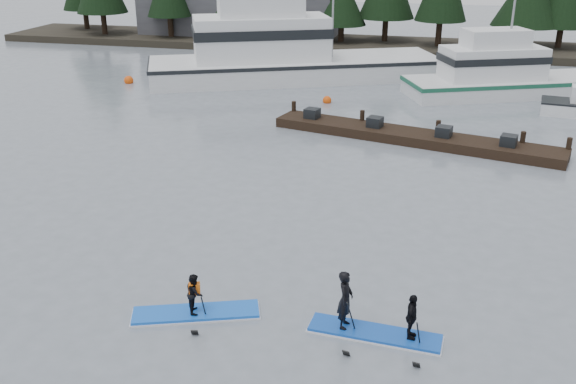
% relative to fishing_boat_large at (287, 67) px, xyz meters
% --- Properties ---
extents(ground, '(160.00, 160.00, 0.00)m').
position_rel_fishing_boat_large_xyz_m(ground, '(5.67, -28.54, -0.85)').
color(ground, slate).
rests_on(ground, ground).
extents(far_shore, '(70.00, 8.00, 0.60)m').
position_rel_fishing_boat_large_xyz_m(far_shore, '(5.67, 13.46, -0.55)').
color(far_shore, '#2D281E').
rests_on(far_shore, ground).
extents(treeline, '(60.00, 4.00, 8.00)m').
position_rel_fishing_boat_large_xyz_m(treeline, '(5.67, 13.46, -0.85)').
color(treeline, black).
rests_on(treeline, ground).
extents(waterfront_building, '(18.00, 6.00, 5.00)m').
position_rel_fishing_boat_large_xyz_m(waterfront_building, '(-8.33, 15.46, 1.65)').
color(waterfront_building, '#4C4C51').
rests_on(waterfront_building, ground).
extents(fishing_boat_large, '(20.30, 13.06, 10.92)m').
position_rel_fishing_boat_large_xyz_m(fishing_boat_large, '(0.00, 0.00, 0.00)').
color(fishing_boat_large, white).
rests_on(fishing_boat_large, ground).
extents(fishing_boat_medium, '(13.99, 9.00, 8.20)m').
position_rel_fishing_boat_large_xyz_m(fishing_boat_medium, '(14.58, -0.89, -0.27)').
color(fishing_boat_medium, white).
rests_on(fishing_boat_medium, ground).
extents(floating_dock, '(14.34, 5.30, 0.48)m').
position_rel_fishing_boat_large_xyz_m(floating_dock, '(9.41, -12.13, -0.61)').
color(floating_dock, black).
rests_on(floating_dock, ground).
extents(buoy_b, '(0.52, 0.52, 0.52)m').
position_rel_fishing_boat_large_xyz_m(buoy_b, '(3.92, -5.68, -0.85)').
color(buoy_b, '#E44C0B').
rests_on(buoy_b, ground).
extents(buoy_c, '(0.60, 0.60, 0.60)m').
position_rel_fishing_boat_large_xyz_m(buoy_c, '(18.59, -0.62, -0.85)').
color(buoy_c, '#E44C0B').
rests_on(buoy_c, ground).
extents(buoy_a, '(0.63, 0.63, 0.63)m').
position_rel_fishing_boat_large_xyz_m(buoy_a, '(-10.11, -3.69, -0.85)').
color(buoy_a, '#E44C0B').
rests_on(buoy_a, ground).
extents(paddleboard_solo, '(3.47, 1.95, 1.75)m').
position_rel_fishing_boat_large_xyz_m(paddleboard_solo, '(4.71, -29.06, -0.51)').
color(paddleboard_solo, blue).
rests_on(paddleboard_solo, ground).
extents(paddleboard_duo, '(3.43, 1.24, 2.19)m').
position_rel_fishing_boat_large_xyz_m(paddleboard_duo, '(9.48, -28.83, -0.27)').
color(paddleboard_duo, blue).
rests_on(paddleboard_duo, ground).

